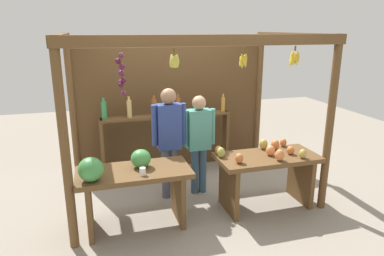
% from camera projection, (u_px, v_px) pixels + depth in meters
% --- Properties ---
extents(ground_plane, '(12.00, 12.00, 0.00)m').
position_uv_depth(ground_plane, '(188.00, 190.00, 5.27)').
color(ground_plane, gray).
rests_on(ground_plane, ground).
extents(market_stall, '(3.32, 2.11, 2.28)m').
position_uv_depth(market_stall, '(180.00, 97.00, 5.33)').
color(market_stall, brown).
rests_on(market_stall, ground).
extents(fruit_counter_left, '(1.34, 0.68, 1.00)m').
position_uv_depth(fruit_counter_left, '(129.00, 181.00, 4.14)').
color(fruit_counter_left, brown).
rests_on(fruit_counter_left, ground).
extents(fruit_counter_right, '(1.35, 0.65, 0.88)m').
position_uv_depth(fruit_counter_right, '(266.00, 167.00, 4.66)').
color(fruit_counter_right, brown).
rests_on(fruit_counter_right, ground).
extents(bottle_shelf_unit, '(2.13, 0.22, 1.33)m').
position_uv_depth(bottle_shelf_unit, '(165.00, 127.00, 5.69)').
color(bottle_shelf_unit, brown).
rests_on(bottle_shelf_unit, ground).
extents(vendor_man, '(0.48, 0.21, 1.58)m').
position_uv_depth(vendor_man, '(169.00, 134.00, 4.81)').
color(vendor_man, '#494C5A').
rests_on(vendor_man, ground).
extents(vendor_woman, '(0.48, 0.20, 1.45)m').
position_uv_depth(vendor_woman, '(199.00, 137.00, 4.98)').
color(vendor_woman, '#395B76').
rests_on(vendor_woman, ground).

